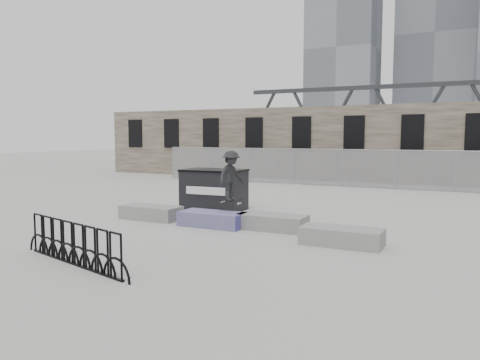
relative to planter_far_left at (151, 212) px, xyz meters
name	(u,v)px	position (x,y,z in m)	size (l,w,h in m)	color
ground	(237,227)	(3.11, 0.11, -0.24)	(120.00, 120.00, 0.00)	#ABAAA6
stone_wall	(359,144)	(3.11, 16.35, 2.01)	(36.00, 2.58, 4.50)	brown
chainlink_fence	(343,167)	(3.11, 12.61, 0.79)	(22.06, 0.06, 2.02)	gray
planter_far_left	(151,212)	(0.00, 0.00, 0.00)	(2.00, 0.90, 0.44)	gray
planter_center_left	(212,218)	(2.42, -0.16, 0.00)	(2.00, 0.90, 0.44)	navy
planter_center_right	(272,221)	(4.22, 0.20, 0.00)	(2.00, 0.90, 0.44)	gray
planter_offset	(342,236)	(6.53, -0.84, 0.00)	(2.00, 0.90, 0.44)	gray
dumpster	(214,189)	(0.87, 2.65, 0.51)	(2.35, 1.51, 1.50)	black
bike_rack	(73,244)	(1.91, -5.15, 0.20)	(3.92, 1.09, 0.90)	black
skyline_towers	(440,48)	(2.10, 93.93, 20.55)	(58.00, 28.00, 48.00)	slate
skateboarder	(231,176)	(2.86, 0.22, 1.28)	(0.81, 1.08, 1.63)	black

